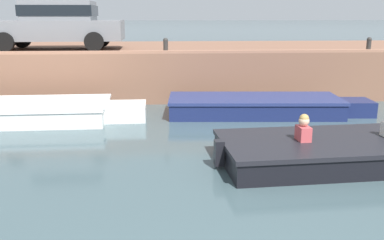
{
  "coord_description": "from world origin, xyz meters",
  "views": [
    {
      "loc": [
        -0.34,
        -1.61,
        2.64
      ],
      "look_at": [
        0.04,
        3.88,
        1.28
      ],
      "focal_mm": 40.0,
      "sensor_mm": 36.0,
      "label": 1
    }
  ],
  "objects": [
    {
      "name": "far_quay_wall",
      "position": [
        0.0,
        14.09,
        0.76
      ],
      "size": [
        60.0,
        6.0,
        1.52
      ],
      "primitive_type": "cube",
      "color": "brown",
      "rests_on": "ground"
    },
    {
      "name": "boat_moored_central_navy",
      "position": [
        2.34,
        9.53,
        0.24
      ],
      "size": [
        5.52,
        2.01,
        0.49
      ],
      "color": "navy",
      "rests_on": "ground"
    },
    {
      "name": "mooring_bollard_mid",
      "position": [
        -0.23,
        11.34,
        1.76
      ],
      "size": [
        0.15,
        0.15,
        0.45
      ],
      "color": "#2D2B28",
      "rests_on": "far_quay_wall"
    },
    {
      "name": "boat_moored_west_white",
      "position": [
        -4.06,
        9.27,
        0.24
      ],
      "size": [
        6.1,
        2.16,
        0.48
      ],
      "color": "white",
      "rests_on": "ground"
    },
    {
      "name": "motorboat_passing",
      "position": [
        3.31,
        5.65,
        0.23
      ],
      "size": [
        5.91,
        2.26,
        0.94
      ],
      "color": "black",
      "rests_on": "ground"
    },
    {
      "name": "far_wall_coping",
      "position": [
        0.0,
        11.21,
        1.56
      ],
      "size": [
        60.0,
        0.24,
        0.08
      ],
      "primitive_type": "cube",
      "color": "#9F6C52",
      "rests_on": "far_quay_wall"
    },
    {
      "name": "car_left_inner_grey",
      "position": [
        -3.74,
        12.92,
        2.37
      ],
      "size": [
        4.39,
        2.01,
        1.54
      ],
      "color": "slate",
      "rests_on": "far_quay_wall"
    },
    {
      "name": "mooring_bollard_east",
      "position": [
        6.04,
        11.34,
        1.76
      ],
      "size": [
        0.15,
        0.15,
        0.45
      ],
      "color": "#2D2B28",
      "rests_on": "far_quay_wall"
    },
    {
      "name": "ground_plane",
      "position": [
        0.0,
        5.54,
        0.0
      ],
      "size": [
        400.0,
        400.0,
        0.0
      ],
      "primitive_type": "plane",
      "color": "#3D5156"
    }
  ]
}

